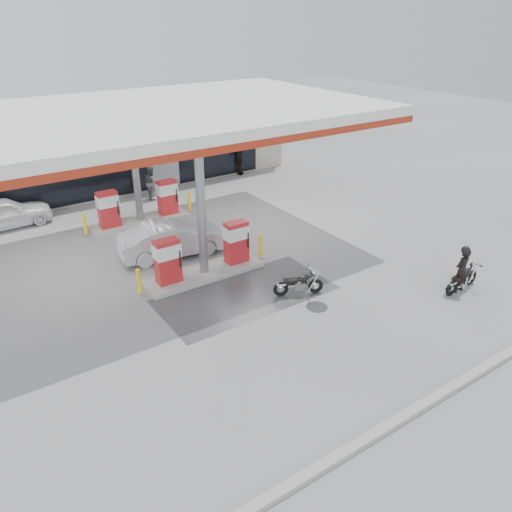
{
  "coord_description": "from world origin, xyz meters",
  "views": [
    {
      "loc": [
        -7.48,
        -12.4,
        8.78
      ],
      "look_at": [
        1.1,
        0.25,
        1.2
      ],
      "focal_mm": 35.0,
      "sensor_mm": 36.0,
      "label": 1
    }
  ],
  "objects_px": {
    "pump_island_near": "(204,258)",
    "main_motorcycle": "(462,279)",
    "attendant": "(152,182)",
    "pump_island_far": "(139,209)",
    "sedan_white": "(4,213)",
    "biker_main": "(462,270)",
    "parked_motorcycle": "(299,284)",
    "biker_walking": "(239,160)",
    "parked_car_right": "(221,156)",
    "hatchback_silver": "(172,239)"
  },
  "relations": [
    {
      "from": "parked_motorcycle",
      "to": "biker_main",
      "type": "bearing_deg",
      "value": -8.27
    },
    {
      "from": "main_motorcycle",
      "to": "biker_main",
      "type": "height_order",
      "value": "biker_main"
    },
    {
      "from": "attendant",
      "to": "biker_walking",
      "type": "relative_size",
      "value": 0.97
    },
    {
      "from": "parked_motorcycle",
      "to": "sedan_white",
      "type": "relative_size",
      "value": 0.42
    },
    {
      "from": "biker_walking",
      "to": "pump_island_far",
      "type": "bearing_deg",
      "value": 163.65
    },
    {
      "from": "parked_motorcycle",
      "to": "parked_car_right",
      "type": "height_order",
      "value": "parked_car_right"
    },
    {
      "from": "main_motorcycle",
      "to": "parked_motorcycle",
      "type": "height_order",
      "value": "main_motorcycle"
    },
    {
      "from": "parked_motorcycle",
      "to": "sedan_white",
      "type": "distance_m",
      "value": 13.95
    },
    {
      "from": "biker_main",
      "to": "parked_motorcycle",
      "type": "bearing_deg",
      "value": -33.11
    },
    {
      "from": "pump_island_far",
      "to": "hatchback_silver",
      "type": "xyz_separation_m",
      "value": [
        -0.19,
        -3.8,
        -0.02
      ]
    },
    {
      "from": "hatchback_silver",
      "to": "parked_car_right",
      "type": "relative_size",
      "value": 0.94
    },
    {
      "from": "main_motorcycle",
      "to": "biker_main",
      "type": "bearing_deg",
      "value": -178.95
    },
    {
      "from": "biker_main",
      "to": "attendant",
      "type": "distance_m",
      "value": 15.53
    },
    {
      "from": "pump_island_far",
      "to": "main_motorcycle",
      "type": "relative_size",
      "value": 2.83
    },
    {
      "from": "attendant",
      "to": "parked_car_right",
      "type": "xyz_separation_m",
      "value": [
        5.98,
        3.2,
        -0.24
      ]
    },
    {
      "from": "pump_island_near",
      "to": "parked_motorcycle",
      "type": "xyz_separation_m",
      "value": [
        2.03,
        -3.01,
        -0.31
      ]
    },
    {
      "from": "pump_island_far",
      "to": "attendant",
      "type": "distance_m",
      "value": 3.35
    },
    {
      "from": "pump_island_near",
      "to": "biker_main",
      "type": "relative_size",
      "value": 3.16
    },
    {
      "from": "pump_island_near",
      "to": "pump_island_far",
      "type": "xyz_separation_m",
      "value": [
        0.0,
        6.0,
        0.0
      ]
    },
    {
      "from": "main_motorcycle",
      "to": "parked_car_right",
      "type": "distance_m",
      "value": 17.95
    },
    {
      "from": "pump_island_far",
      "to": "parked_motorcycle",
      "type": "height_order",
      "value": "pump_island_far"
    },
    {
      "from": "biker_main",
      "to": "biker_walking",
      "type": "relative_size",
      "value": 0.92
    },
    {
      "from": "biker_main",
      "to": "parked_motorcycle",
      "type": "xyz_separation_m",
      "value": [
        -4.69,
        2.93,
        -0.41
      ]
    },
    {
      "from": "main_motorcycle",
      "to": "sedan_white",
      "type": "relative_size",
      "value": 0.46
    },
    {
      "from": "main_motorcycle",
      "to": "biker_walking",
      "type": "bearing_deg",
      "value": 82.25
    },
    {
      "from": "pump_island_far",
      "to": "attendant",
      "type": "relative_size",
      "value": 3.0
    },
    {
      "from": "sedan_white",
      "to": "hatchback_silver",
      "type": "height_order",
      "value": "hatchback_silver"
    },
    {
      "from": "main_motorcycle",
      "to": "biker_walking",
      "type": "height_order",
      "value": "biker_walking"
    },
    {
      "from": "pump_island_near",
      "to": "sedan_white",
      "type": "height_order",
      "value": "pump_island_near"
    },
    {
      "from": "pump_island_near",
      "to": "biker_walking",
      "type": "height_order",
      "value": "pump_island_near"
    },
    {
      "from": "main_motorcycle",
      "to": "parked_car_right",
      "type": "xyz_separation_m",
      "value": [
        0.92,
        17.93,
        0.21
      ]
    },
    {
      "from": "parked_car_right",
      "to": "biker_walking",
      "type": "distance_m",
      "value": 2.22
    },
    {
      "from": "parked_motorcycle",
      "to": "biker_walking",
      "type": "xyz_separation_m",
      "value": [
        5.74,
        12.81,
        0.49
      ]
    },
    {
      "from": "main_motorcycle",
      "to": "attendant",
      "type": "height_order",
      "value": "attendant"
    },
    {
      "from": "pump_island_near",
      "to": "sedan_white",
      "type": "relative_size",
      "value": 1.3
    },
    {
      "from": "parked_motorcycle",
      "to": "attendant",
      "type": "distance_m",
      "value": 11.82
    },
    {
      "from": "attendant",
      "to": "pump_island_far",
      "type": "bearing_deg",
      "value": 163.43
    },
    {
      "from": "pump_island_far",
      "to": "hatchback_silver",
      "type": "bearing_deg",
      "value": -92.8
    },
    {
      "from": "pump_island_near",
      "to": "biker_walking",
      "type": "distance_m",
      "value": 12.5
    },
    {
      "from": "main_motorcycle",
      "to": "attendant",
      "type": "xyz_separation_m",
      "value": [
        -5.07,
        14.73,
        0.44
      ]
    },
    {
      "from": "parked_motorcycle",
      "to": "biker_walking",
      "type": "relative_size",
      "value": 0.93
    },
    {
      "from": "pump_island_near",
      "to": "hatchback_silver",
      "type": "distance_m",
      "value": 2.21
    },
    {
      "from": "pump_island_near",
      "to": "parked_car_right",
      "type": "xyz_separation_m",
      "value": [
        7.82,
        12.0,
        -0.09
      ]
    },
    {
      "from": "hatchback_silver",
      "to": "parked_car_right",
      "type": "height_order",
      "value": "hatchback_silver"
    },
    {
      "from": "parked_motorcycle",
      "to": "hatchback_silver",
      "type": "relative_size",
      "value": 0.39
    },
    {
      "from": "biker_main",
      "to": "sedan_white",
      "type": "relative_size",
      "value": 0.41
    },
    {
      "from": "main_motorcycle",
      "to": "sedan_white",
      "type": "bearing_deg",
      "value": 124.43
    },
    {
      "from": "pump_island_far",
      "to": "hatchback_silver",
      "type": "height_order",
      "value": "pump_island_far"
    },
    {
      "from": "main_motorcycle",
      "to": "attendant",
      "type": "bearing_deg",
      "value": 104.36
    },
    {
      "from": "pump_island_near",
      "to": "main_motorcycle",
      "type": "xyz_separation_m",
      "value": [
        6.9,
        -5.93,
        -0.3
      ]
    }
  ]
}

